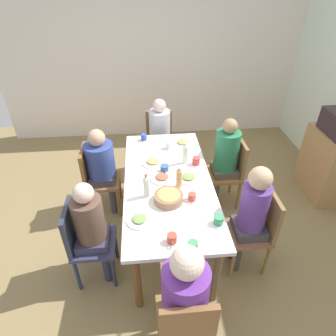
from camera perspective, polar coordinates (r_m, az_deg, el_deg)
name	(u,v)px	position (r m, az deg, el deg)	size (l,w,h in m)	color
ground_plane	(168,232)	(3.55, 0.00, -12.33)	(5.96, 5.96, 0.00)	olive
wall_left	(154,61)	(5.10, -2.79, 20.23)	(0.12, 5.04, 2.60)	white
dining_table	(168,186)	(3.07, 0.00, -3.61)	(1.95, 0.90, 0.78)	white
chair_0	(185,325)	(2.35, 3.43, -28.33)	(0.40, 0.40, 0.90)	olive
person_0	(185,295)	(2.20, 3.30, -23.61)	(0.32, 0.32, 1.22)	#3F483E
chair_1	(230,169)	(3.71, 12.13, -0.25)	(0.40, 0.40, 0.90)	olive
person_1	(225,156)	(3.57, 11.12, 2.27)	(0.30, 0.30, 1.20)	brown
chair_2	(160,138)	(4.29, -1.66, 5.85)	(0.40, 0.40, 0.90)	brown
person_2	(160,131)	(4.13, -1.62, 7.31)	(0.30, 0.30, 1.14)	#565541
chair_3	(96,177)	(3.61, -13.93, -1.64)	(0.40, 0.40, 0.90)	#926641
person_3	(102,164)	(3.49, -12.89, 0.82)	(0.34, 0.34, 1.14)	#3E3C41
chair_4	(257,227)	(3.02, 17.04, -10.98)	(0.40, 0.40, 0.90)	brown
person_4	(251,212)	(2.85, 16.02, -8.26)	(0.30, 0.30, 1.22)	#443E3C
chair_5	(84,239)	(2.90, -16.05, -13.23)	(0.40, 0.40, 0.90)	#363656
person_5	(92,226)	(2.76, -14.69, -10.87)	(0.30, 0.30, 1.15)	#253748
plate_0	(139,220)	(2.58, -5.62, -10.03)	(0.23, 0.23, 0.04)	white
plate_1	(153,162)	(3.27, -2.95, 1.19)	(0.26, 0.26, 0.04)	silver
plate_2	(183,143)	(3.63, 2.86, 4.96)	(0.25, 0.25, 0.04)	white
plate_3	(188,177)	(3.03, 4.01, -1.86)	(0.24, 0.24, 0.04)	silver
plate_4	(162,178)	(3.03, -1.18, -1.89)	(0.24, 0.24, 0.04)	white
bowl_0	(169,197)	(2.73, 0.11, -5.69)	(0.27, 0.27, 0.10)	#94694A
cup_0	(192,197)	(2.76, 4.74, -5.66)	(0.11, 0.07, 0.07)	#D0513A
cup_1	(172,238)	(2.39, 0.78, -13.63)	(0.12, 0.08, 0.08)	#C74A34
cup_2	(196,161)	(3.24, 5.52, 1.38)	(0.12, 0.08, 0.09)	#C84441
cup_3	(165,168)	(3.12, -0.67, -0.09)	(0.12, 0.09, 0.07)	#3C6296
cup_4	(169,145)	(3.51, 0.24, 4.52)	(0.12, 0.08, 0.09)	white
cup_5	(193,246)	(2.34, 4.87, -15.04)	(0.12, 0.08, 0.08)	#49965C
cup_6	(144,137)	(3.71, -4.74, 6.03)	(0.11, 0.07, 0.08)	#394F9C
cup_7	(219,220)	(2.57, 9.88, -10.03)	(0.12, 0.08, 0.08)	#3D9461
bottle_0	(185,154)	(3.21, 3.38, 2.80)	(0.05, 0.05, 0.25)	#E3E9C2
bottle_1	(146,186)	(2.75, -4.24, -3.60)	(0.06, 0.06, 0.25)	silver
bottle_2	(179,178)	(2.87, 2.21, -1.88)	(0.06, 0.06, 0.23)	tan
side_cabinet	(328,164)	(4.36, 28.81, 0.61)	(0.70, 0.44, 0.90)	#B18351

